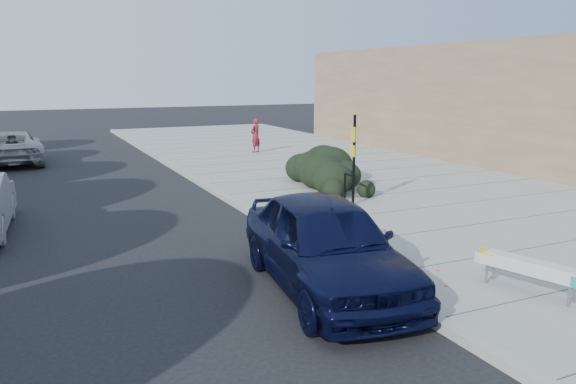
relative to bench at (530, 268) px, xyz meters
name	(u,v)px	position (x,y,z in m)	size (l,w,h in m)	color
ground	(316,254)	(-2.07, 3.81, -0.59)	(120.00, 120.00, 0.00)	black
sidewalk_near	(393,188)	(3.53, 8.81, -0.52)	(11.20, 50.00, 0.15)	gray
curb_near	(236,204)	(-2.07, 8.81, -0.51)	(0.22, 50.00, 0.17)	#9E9E99
bench	(530,268)	(0.00, 0.00, 0.00)	(0.89, 1.90, 0.56)	gray
bike_rack	(349,185)	(0.87, 7.31, 0.06)	(0.10, 0.58, 0.84)	black
sign_post	(354,154)	(0.79, 6.97, 1.01)	(0.11, 0.30, 2.57)	black
hedge	(332,166)	(1.57, 9.55, 0.27)	(1.89, 3.79, 1.42)	black
sedan_navy	(326,244)	(-2.87, 1.95, 0.26)	(2.01, 5.00, 1.70)	black
suv_silver	(13,147)	(-8.07, 20.78, 0.12)	(2.37, 5.14, 1.43)	#9D9FA2
pedestrian	(256,135)	(2.52, 18.66, 0.37)	(0.60, 0.39, 1.63)	maroon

